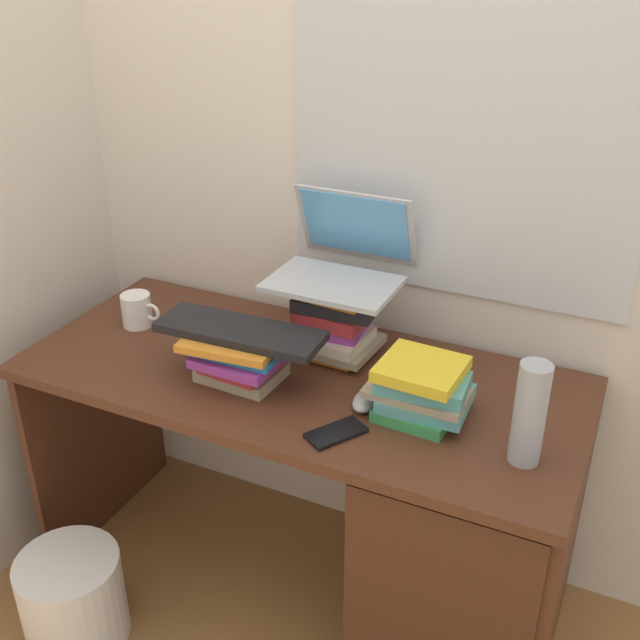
% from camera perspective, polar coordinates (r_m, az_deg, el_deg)
% --- Properties ---
extents(ground_plane, '(6.00, 6.00, 0.00)m').
position_cam_1_polar(ground_plane, '(2.44, -1.37, -18.89)').
color(ground_plane, olive).
extents(wall_back, '(6.00, 0.06, 2.60)m').
position_cam_1_polar(wall_back, '(2.06, 2.93, 14.40)').
color(wall_back, silver).
rests_on(wall_back, ground).
extents(wall_left, '(0.05, 6.00, 2.60)m').
position_cam_1_polar(wall_left, '(2.27, -22.51, 13.65)').
color(wall_left, beige).
rests_on(wall_left, ground).
extents(desk, '(1.45, 0.63, 0.74)m').
position_cam_1_polar(desk, '(2.05, 7.77, -14.57)').
color(desk, '#4C2819').
rests_on(desk, ground).
extents(book_stack_tall, '(0.24, 0.20, 0.20)m').
position_cam_1_polar(book_stack_tall, '(2.02, 1.04, -0.08)').
color(book_stack_tall, orange).
rests_on(book_stack_tall, desk).
extents(book_stack_keyboard_riser, '(0.25, 0.21, 0.12)m').
position_cam_1_polar(book_stack_keyboard_riser, '(1.92, -5.99, -2.70)').
color(book_stack_keyboard_riser, gray).
rests_on(book_stack_keyboard_riser, desk).
extents(book_stack_side, '(0.24, 0.19, 0.14)m').
position_cam_1_polar(book_stack_side, '(1.79, 7.55, -5.20)').
color(book_stack_side, '#338C4C').
rests_on(book_stack_side, desk).
extents(laptop, '(0.33, 0.30, 0.22)m').
position_cam_1_polar(laptop, '(2.00, 1.69, 4.58)').
color(laptop, '#B7BABF').
rests_on(laptop, book_stack_tall).
extents(keyboard, '(0.43, 0.16, 0.02)m').
position_cam_1_polar(keyboard, '(1.89, -5.96, -0.84)').
color(keyboard, black).
rests_on(keyboard, book_stack_keyboard_riser).
extents(computer_mouse, '(0.06, 0.10, 0.04)m').
position_cam_1_polar(computer_mouse, '(1.84, 3.49, -5.96)').
color(computer_mouse, '#A5A8AD').
rests_on(computer_mouse, desk).
extents(mug, '(0.12, 0.08, 0.10)m').
position_cam_1_polar(mug, '(2.24, -13.44, 0.72)').
color(mug, white).
rests_on(mug, desk).
extents(water_bottle, '(0.07, 0.07, 0.24)m').
position_cam_1_polar(water_bottle, '(1.67, 15.33, -6.74)').
color(water_bottle, '#999EA5').
rests_on(water_bottle, desk).
extents(cell_phone, '(0.13, 0.15, 0.01)m').
position_cam_1_polar(cell_phone, '(1.75, 1.21, -8.39)').
color(cell_phone, black).
rests_on(cell_phone, desk).
extents(wastebasket, '(0.28, 0.28, 0.27)m').
position_cam_1_polar(wastebasket, '(2.31, -17.88, -19.11)').
color(wastebasket, silver).
rests_on(wastebasket, ground).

